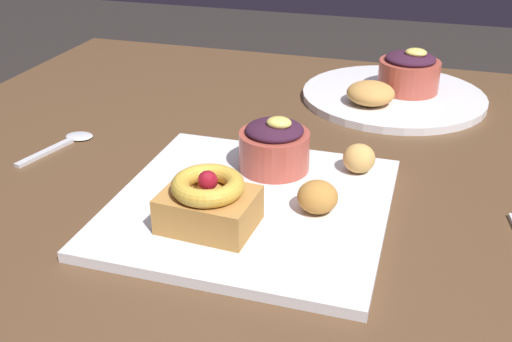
# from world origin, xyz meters

# --- Properties ---
(dining_table) EXTENTS (1.27, 0.94, 0.73)m
(dining_table) POSITION_xyz_m (0.00, 0.00, 0.63)
(dining_table) COLOR brown
(dining_table) RESTS_ON ground_plane
(front_plate) EXTENTS (0.30, 0.30, 0.01)m
(front_plate) POSITION_xyz_m (-0.08, -0.14, 0.74)
(front_plate) COLOR white
(front_plate) RESTS_ON dining_table
(cake_slice) EXTENTS (0.10, 0.08, 0.06)m
(cake_slice) POSITION_xyz_m (-0.10, -0.20, 0.77)
(cake_slice) COLOR #B77F3D
(cake_slice) RESTS_ON front_plate
(berry_ramekin) EXTENTS (0.09, 0.09, 0.07)m
(berry_ramekin) POSITION_xyz_m (-0.07, -0.05, 0.77)
(berry_ramekin) COLOR #B24C3D
(berry_ramekin) RESTS_ON front_plate
(fritter_front) EXTENTS (0.04, 0.04, 0.04)m
(fritter_front) POSITION_xyz_m (0.00, -0.14, 0.76)
(fritter_front) COLOR #BC7F38
(fritter_front) RESTS_ON front_plate
(fritter_middle) EXTENTS (0.04, 0.04, 0.04)m
(fritter_middle) POSITION_xyz_m (0.03, -0.03, 0.76)
(fritter_middle) COLOR tan
(fritter_middle) RESTS_ON front_plate
(back_plate) EXTENTS (0.30, 0.30, 0.01)m
(back_plate) POSITION_xyz_m (0.04, 0.27, 0.74)
(back_plate) COLOR white
(back_plate) RESTS_ON dining_table
(back_ramekin) EXTENTS (0.10, 0.10, 0.07)m
(back_ramekin) POSITION_xyz_m (0.06, 0.29, 0.77)
(back_ramekin) COLOR #B24C3D
(back_ramekin) RESTS_ON back_plate
(back_pastry) EXTENTS (0.07, 0.07, 0.04)m
(back_pastry) POSITION_xyz_m (0.01, 0.21, 0.76)
(back_pastry) COLOR #C68E47
(back_pastry) RESTS_ON back_plate
(spoon) EXTENTS (0.05, 0.12, 0.00)m
(spoon) POSITION_xyz_m (-0.38, -0.04, 0.73)
(spoon) COLOR silver
(spoon) RESTS_ON dining_table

